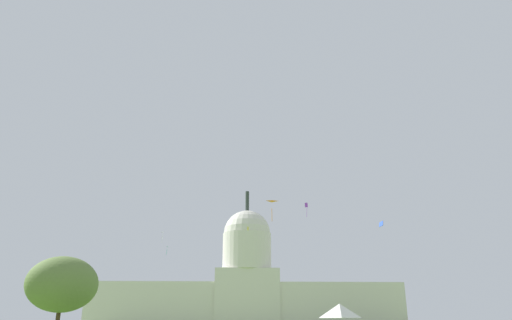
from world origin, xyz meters
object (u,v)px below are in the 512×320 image
capitol_building (247,290)px  kite_yellow_mid (248,228)px  tree_west_mid (62,284)px  kite_turquoise_mid (166,248)px  kite_blue_mid (381,224)px  kite_violet_mid (306,206)px  kite_orange_mid (272,205)px  kite_white_high (162,234)px  kite_cyan_low (48,274)px

capitol_building → kite_yellow_mid: (-2.40, -93.73, 10.73)m
tree_west_mid → kite_turquoise_mid: size_ratio=5.60×
kite_blue_mid → tree_west_mid: bearing=-64.2°
kite_turquoise_mid → kite_violet_mid: kite_violet_mid is taller
kite_blue_mid → kite_violet_mid: bearing=-142.9°
kite_turquoise_mid → tree_west_mid: bearing=-14.8°
tree_west_mid → kite_yellow_mid: size_ratio=12.10×
tree_west_mid → kite_orange_mid: 35.33m
kite_yellow_mid → kite_white_high: 73.74m
capitol_building → kite_blue_mid: (18.39, -146.84, 1.52)m
kite_orange_mid → kite_white_high: bearing=-76.8°
capitol_building → kite_turquoise_mid: bearing=-111.9°
kite_cyan_low → kite_violet_mid: bearing=-60.8°
kite_yellow_mid → kite_blue_mid: bearing=-95.9°
kite_cyan_low → kite_orange_mid: size_ratio=0.38×
tree_west_mid → kite_white_high: (-3.14, 117.99, 29.06)m
capitol_building → kite_cyan_low: (-40.60, -133.29, -5.64)m
capitol_building → tree_west_mid: size_ratio=9.75×
kite_cyan_low → kite_white_high: size_ratio=0.25×
kite_violet_mid → kite_orange_mid: (-12.29, -45.65, -10.92)m
kite_turquoise_mid → kite_cyan_low: bearing=-22.3°
kite_white_high → capitol_building: bearing=68.3°
kite_white_high → kite_violet_mid: bearing=-30.6°
kite_turquoise_mid → kite_white_high: (-7.94, 40.94, 12.02)m
kite_orange_mid → kite_white_high: kite_white_high is taller
tree_west_mid → kite_cyan_low: (-7.66, 13.57, 2.85)m
kite_violet_mid → kite_white_high: size_ratio=0.90×
kite_blue_mid → kite_violet_mid: 37.41m
tree_west_mid → kite_cyan_low: tree_west_mid is taller
kite_turquoise_mid → kite_orange_mid: (27.23, -87.71, -6.65)m
capitol_building → kite_violet_mid: (11.40, -111.87, 12.84)m
kite_yellow_mid → kite_cyan_low: 57.38m
kite_turquoise_mid → kite_white_high: size_ratio=0.64×
tree_west_mid → kite_white_high: kite_white_high is taller
kite_blue_mid → kite_orange_mid: kite_orange_mid is taller
kite_blue_mid → kite_orange_mid: size_ratio=0.43×
kite_violet_mid → kite_yellow_mid: bearing=1.6°
tree_west_mid → kite_turquoise_mid: 79.06m
kite_yellow_mid → kite_violet_mid: bearing=-80.1°
tree_west_mid → kite_blue_mid: (51.32, 0.02, 10.01)m
tree_west_mid → kite_orange_mid: bearing=-18.4°
kite_violet_mid → kite_white_high: 95.93m
kite_violet_mid → kite_white_high: kite_white_high is taller
kite_turquoise_mid → kite_orange_mid: 92.08m
tree_west_mid → kite_turquoise_mid: (4.81, 77.05, 17.05)m
kite_blue_mid → kite_orange_mid: 22.05m
kite_turquoise_mid → kite_violet_mid: bearing=32.0°
kite_orange_mid → kite_white_high: 134.68m
kite_cyan_low → kite_turquoise_mid: bearing=-4.3°
tree_west_mid → kite_cyan_low: size_ratio=14.23×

